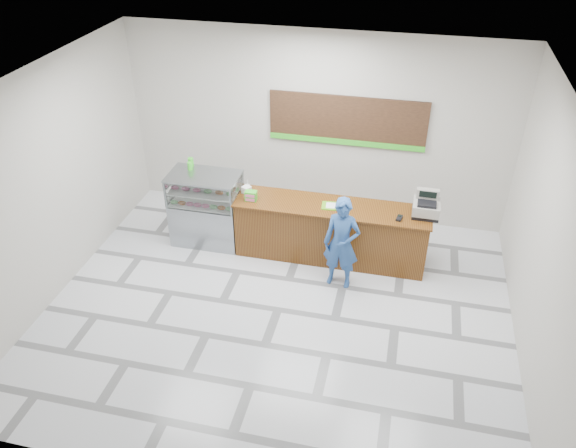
% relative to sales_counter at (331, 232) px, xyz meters
% --- Properties ---
extents(floor, '(7.00, 7.00, 0.00)m').
position_rel_sales_counter_xyz_m(floor, '(-0.55, -1.55, -0.52)').
color(floor, silver).
rests_on(floor, ground).
extents(back_wall, '(7.00, 0.00, 7.00)m').
position_rel_sales_counter_xyz_m(back_wall, '(-0.55, 1.45, 1.23)').
color(back_wall, '#BCB6AC').
rests_on(back_wall, floor).
extents(ceiling, '(7.00, 7.00, 0.00)m').
position_rel_sales_counter_xyz_m(ceiling, '(-0.55, -1.55, 2.98)').
color(ceiling, silver).
rests_on(ceiling, back_wall).
extents(sales_counter, '(3.26, 0.76, 1.03)m').
position_rel_sales_counter_xyz_m(sales_counter, '(0.00, 0.00, 0.00)').
color(sales_counter, brown).
rests_on(sales_counter, floor).
extents(display_case, '(1.22, 0.72, 1.33)m').
position_rel_sales_counter_xyz_m(display_case, '(-2.22, -0.00, 0.16)').
color(display_case, gray).
rests_on(display_case, floor).
extents(menu_board, '(2.80, 0.06, 0.90)m').
position_rel_sales_counter_xyz_m(menu_board, '(-0.00, 1.41, 1.42)').
color(menu_board, black).
rests_on(menu_board, back_wall).
extents(cash_register, '(0.42, 0.44, 0.40)m').
position_rel_sales_counter_xyz_m(cash_register, '(1.50, 0.07, 0.66)').
color(cash_register, black).
rests_on(cash_register, sales_counter).
extents(card_terminal, '(0.11, 0.18, 0.04)m').
position_rel_sales_counter_xyz_m(card_terminal, '(1.10, -0.16, 0.53)').
color(card_terminal, black).
rests_on(card_terminal, sales_counter).
extents(serving_tray, '(0.38, 0.29, 0.02)m').
position_rel_sales_counter_xyz_m(serving_tray, '(0.01, -0.02, 0.52)').
color(serving_tray, '#60B819').
rests_on(serving_tray, sales_counter).
extents(napkin_box, '(0.17, 0.17, 0.12)m').
position_rel_sales_counter_xyz_m(napkin_box, '(-1.50, 0.10, 0.57)').
color(napkin_box, white).
rests_on(napkin_box, sales_counter).
extents(straw_cup, '(0.07, 0.07, 0.11)m').
position_rel_sales_counter_xyz_m(straw_cup, '(-1.50, 0.19, 0.57)').
color(straw_cup, silver).
rests_on(straw_cup, sales_counter).
extents(promo_box, '(0.20, 0.14, 0.17)m').
position_rel_sales_counter_xyz_m(promo_box, '(-1.35, -0.13, 0.60)').
color(promo_box, green).
rests_on(promo_box, sales_counter).
extents(donut_decal, '(0.17, 0.17, 0.00)m').
position_rel_sales_counter_xyz_m(donut_decal, '(0.20, -0.10, 0.52)').
color(donut_decal, pink).
rests_on(donut_decal, sales_counter).
extents(green_cup_left, '(0.10, 0.10, 0.15)m').
position_rel_sales_counter_xyz_m(green_cup_left, '(-2.55, 0.28, 0.89)').
color(green_cup_left, green).
rests_on(green_cup_left, display_case).
extents(green_cup_right, '(0.09, 0.09, 0.14)m').
position_rel_sales_counter_xyz_m(green_cup_right, '(-2.51, 0.15, 0.88)').
color(green_cup_right, green).
rests_on(green_cup_right, display_case).
extents(customer, '(0.61, 0.44, 1.57)m').
position_rel_sales_counter_xyz_m(customer, '(0.27, -0.68, 0.27)').
color(customer, '#274E8E').
rests_on(customer, floor).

